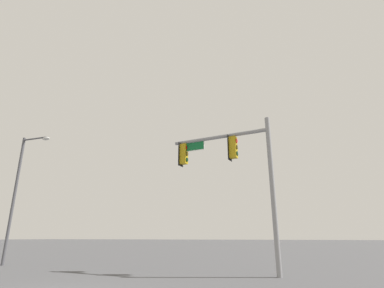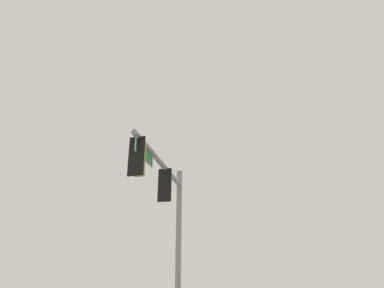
% 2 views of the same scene
% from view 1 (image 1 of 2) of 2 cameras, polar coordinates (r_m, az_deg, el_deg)
% --- Properties ---
extents(signal_pole_near, '(5.20, 0.86, 7.18)m').
position_cam_1_polar(signal_pole_near, '(14.94, 7.97, -3.64)').
color(signal_pole_near, gray).
rests_on(signal_pole_near, ground_plane).
extents(street_lamp, '(2.25, 0.28, 7.98)m').
position_cam_1_polar(street_lamp, '(22.17, -30.13, -7.25)').
color(street_lamp, '#4C4C51').
rests_on(street_lamp, ground_plane).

